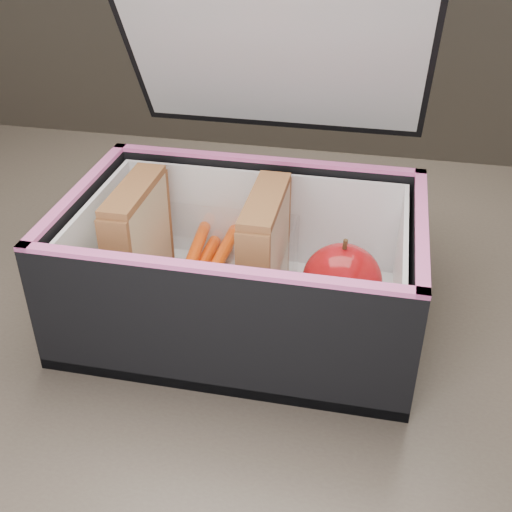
% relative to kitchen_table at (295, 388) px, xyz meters
% --- Properties ---
extents(kitchen_table, '(1.20, 0.80, 0.75)m').
position_rel_kitchen_table_xyz_m(kitchen_table, '(0.00, 0.00, 0.00)').
color(kitchen_table, brown).
rests_on(kitchen_table, ground).
extents(lunch_bag, '(0.31, 0.31, 0.29)m').
position_rel_kitchen_table_xyz_m(lunch_bag, '(-0.05, -0.00, 0.16)').
color(lunch_bag, black).
rests_on(lunch_bag, kitchen_table).
extents(plastic_tub, '(0.16, 0.12, 0.07)m').
position_rel_kitchen_table_xyz_m(plastic_tub, '(-0.09, -0.00, 0.14)').
color(plastic_tub, white).
rests_on(plastic_tub, lunch_bag).
extents(sandwich_left, '(0.03, 0.10, 0.11)m').
position_rel_kitchen_table_xyz_m(sandwich_left, '(-0.15, -0.00, 0.16)').
color(sandwich_left, tan).
rests_on(sandwich_left, plastic_tub).
extents(sandwich_right, '(0.03, 0.10, 0.11)m').
position_rel_kitchen_table_xyz_m(sandwich_right, '(-0.03, -0.00, 0.16)').
color(sandwich_right, tan).
rests_on(sandwich_right, plastic_tub).
extents(carrot_sticks, '(0.04, 0.17, 0.03)m').
position_rel_kitchen_table_xyz_m(carrot_sticks, '(-0.10, 0.01, 0.12)').
color(carrot_sticks, '#FE3C00').
rests_on(carrot_sticks, plastic_tub).
extents(paper_napkin, '(0.08, 0.09, 0.01)m').
position_rel_kitchen_table_xyz_m(paper_napkin, '(0.04, 0.00, 0.11)').
color(paper_napkin, white).
rests_on(paper_napkin, lunch_bag).
extents(red_apple, '(0.09, 0.09, 0.07)m').
position_rel_kitchen_table_xyz_m(red_apple, '(0.04, -0.01, 0.15)').
color(red_apple, '#900C09').
rests_on(red_apple, paper_napkin).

